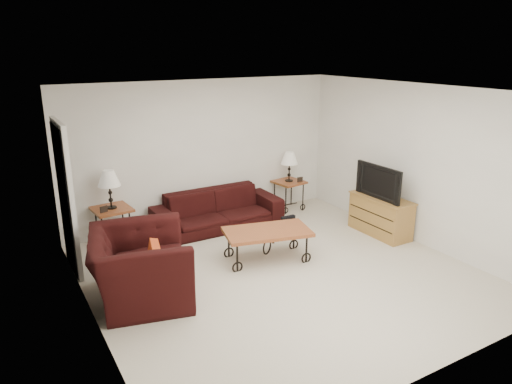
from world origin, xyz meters
TOP-DOWN VIEW (x-y plane):
  - ground at (0.00, 0.00)m, footprint 5.00×5.00m
  - wall_back at (0.00, 2.50)m, footprint 5.00×0.02m
  - wall_front at (0.00, -2.50)m, footprint 5.00×0.02m
  - wall_left at (-2.50, 0.00)m, footprint 0.02×5.00m
  - wall_right at (2.50, 0.00)m, footprint 0.02×5.00m
  - ceiling at (0.00, 0.00)m, footprint 5.00×5.00m
  - doorway at (-2.47, 1.65)m, footprint 0.08×0.94m
  - sofa at (0.01, 2.02)m, footprint 2.21×0.86m
  - side_table_left at (-1.74, 2.20)m, footprint 0.60×0.60m
  - side_table_right at (1.60, 2.20)m, footprint 0.58×0.58m
  - lamp_left at (-1.74, 2.20)m, footprint 0.37×0.37m
  - lamp_right at (1.60, 2.20)m, footprint 0.36×0.36m
  - photo_frame_left at (-1.89, 2.05)m, footprint 0.12×0.05m
  - photo_frame_right at (1.75, 2.05)m, footprint 0.11×0.02m
  - coffee_table at (0.07, 0.49)m, footprint 1.36×0.94m
  - armchair at (-1.88, 0.33)m, footprint 1.44×1.56m
  - throw_pillow at (-1.72, 0.28)m, footprint 0.19×0.40m
  - tv_stand at (2.23, 0.39)m, footprint 0.45×1.07m
  - television at (2.21, 0.39)m, footprint 0.13×0.96m
  - backpack at (0.93, 1.36)m, footprint 0.44×0.36m

SIDE VIEW (x-z plane):
  - ground at x=0.00m, z-range 0.00..0.00m
  - coffee_table at x=0.07m, z-range 0.00..0.46m
  - backpack at x=0.93m, z-range 0.00..0.51m
  - side_table_right at x=1.60m, z-range 0.00..0.57m
  - side_table_left at x=-1.74m, z-range 0.00..0.61m
  - tv_stand at x=2.23m, z-range 0.00..0.64m
  - sofa at x=0.01m, z-range 0.00..0.64m
  - armchair at x=-1.88m, z-range 0.00..0.86m
  - throw_pillow at x=-1.72m, z-range 0.32..0.72m
  - photo_frame_right at x=1.75m, z-range 0.57..0.66m
  - photo_frame_left at x=-1.89m, z-range 0.61..0.71m
  - lamp_right at x=1.60m, z-range 0.57..1.13m
  - lamp_left at x=-1.74m, z-range 0.61..1.22m
  - television at x=2.21m, z-range 0.64..1.20m
  - doorway at x=-2.47m, z-range 0.00..2.04m
  - wall_back at x=0.00m, z-range 0.00..2.50m
  - wall_front at x=0.00m, z-range 0.00..2.50m
  - wall_left at x=-2.50m, z-range 0.00..2.50m
  - wall_right at x=2.50m, z-range 0.00..2.50m
  - ceiling at x=0.00m, z-range 2.50..2.50m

